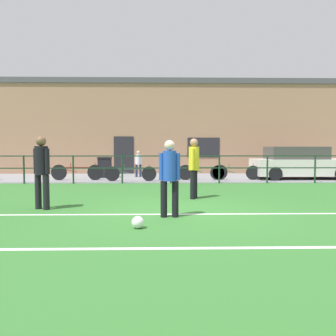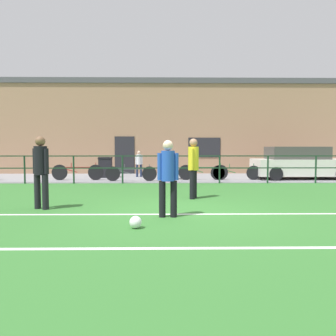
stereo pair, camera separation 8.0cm
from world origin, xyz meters
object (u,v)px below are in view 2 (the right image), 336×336
Objects in this scene: player_goalkeeper at (41,168)px; bicycle_parked_2 at (236,172)px; player_winger at (168,174)px; soccer_ball_spare at (136,222)px; parked_car_red at (300,163)px; trash_bin_0 at (169,169)px; bicycle_parked_4 at (131,173)px; trash_bin_1 at (105,167)px; bicycle_parked_1 at (78,172)px; bicycle_parked_0 at (203,172)px; spectator_child at (139,162)px; player_striker at (193,165)px.

player_goalkeeper reaches higher than bicycle_parked_2.
soccer_ball_spare is (-0.60, -0.97, -0.81)m from player_winger.
parked_car_red is 3.19m from bicycle_parked_2.
parked_car_red reaches higher than trash_bin_0.
trash_bin_0 is (3.17, 7.26, -0.48)m from player_goalkeeper.
bicycle_parked_2 is at bearing 5.60° from bicycle_parked_4.
bicycle_parked_1 is at bearing -128.16° from trash_bin_1.
trash_bin_1 is at bearing 128.86° from bicycle_parked_4.
bicycle_parked_2 is (7.08, 0.00, -0.03)m from bicycle_parked_1.
bicycle_parked_4 is (1.51, 6.46, -0.63)m from player_goalkeeper.
trash_bin_1 is (-4.60, 1.29, 0.15)m from bicycle_parked_0.
soccer_ball_spare is 0.05× the size of parked_car_red.
trash_bin_0 is at bearing 89.20° from player_winger.
soccer_ball_spare is 0.10× the size of bicycle_parked_4.
player_goalkeeper is 0.77× the size of bicycle_parked_2.
spectator_child reaches higher than bicycle_parked_4.
player_winger is (-0.77, -2.57, -0.06)m from player_striker.
parked_car_red is (5.51, 5.87, -0.25)m from player_striker.
trash_bin_0 is (0.77, 9.20, 0.39)m from soccer_ball_spare.
parked_car_red is 7.85m from bicycle_parked_4.
player_winger reaches higher than bicycle_parked_0.
bicycle_parked_1 is 1.03× the size of bicycle_parked_4.
bicycle_parked_2 is at bearing -5.42° from player_striker.
spectator_child is 1.95m from trash_bin_0.
trash_bin_1 is at bearing 47.89° from player_striker.
player_winger reaches higher than bicycle_parked_2.
soccer_ball_spare is 9.15m from bicycle_parked_0.
player_goalkeeper reaches higher than player_winger.
bicycle_parked_4 is at bearing 101.74° from player_winger.
player_striker is 2.68m from player_winger.
trash_bin_1 is (0.10, 8.21, -0.46)m from player_goalkeeper.
player_goalkeeper is at bearing 141.09° from soccer_ball_spare.
trash_bin_0 reaches higher than bicycle_parked_2.
player_goalkeeper is 4.10m from player_striker.
player_goalkeeper is 3.15m from player_winger.
player_winger reaches higher than spectator_child.
player_striker is (3.77, 1.60, -0.00)m from player_goalkeeper.
trash_bin_0 is at bearing 25.82° from bicycle_parked_4.
bicycle_parked_0 is (1.70, 7.88, -0.54)m from player_winger.
bicycle_parked_0 is 1.47m from bicycle_parked_2.
trash_bin_1 is at bearing 51.84° from bicycle_parked_1.
spectator_child reaches higher than trash_bin_1.
player_winger is 7.20× the size of soccer_ball_spare.
bicycle_parked_1 reaches higher than bicycle_parked_2.
spectator_child is at bearing 105.58° from player_goalkeeper.
bicycle_parked_0 is at bearing -173.12° from parked_car_red.
player_striker is at bearing -60.93° from trash_bin_1.
player_striker is 7.23m from spectator_child.
soccer_ball_spare is 0.17× the size of spectator_child.
player_striker is 0.77× the size of bicycle_parked_0.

